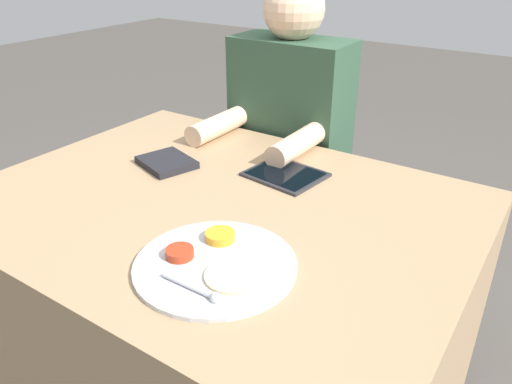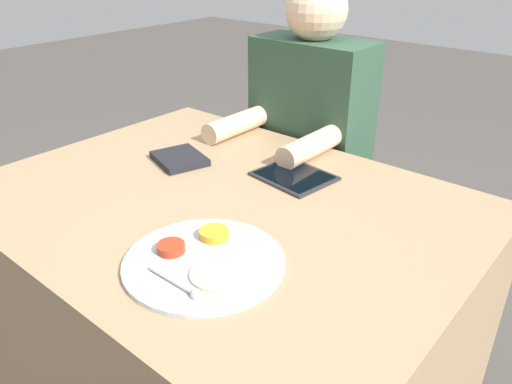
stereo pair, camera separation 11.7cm
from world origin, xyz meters
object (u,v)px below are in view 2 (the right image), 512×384
(thali_tray, at_px, (204,261))
(person_diner, at_px, (307,167))
(tablet_device, at_px, (294,176))
(red_notebook, at_px, (180,159))

(thali_tray, xyz_separation_m, person_diner, (-0.30, 0.81, -0.16))
(tablet_device, distance_m, person_diner, 0.44)
(thali_tray, height_order, red_notebook, thali_tray)
(thali_tray, relative_size, tablet_device, 1.52)
(person_diner, bearing_deg, red_notebook, -104.20)
(red_notebook, height_order, tablet_device, red_notebook)
(thali_tray, relative_size, red_notebook, 1.77)
(thali_tray, distance_m, tablet_device, 0.46)
(thali_tray, bearing_deg, red_notebook, 143.22)
(thali_tray, height_order, person_diner, person_diner)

